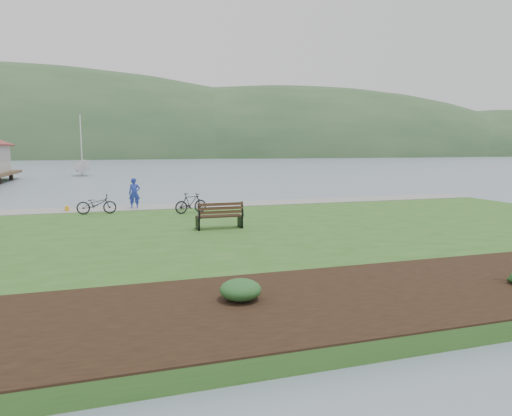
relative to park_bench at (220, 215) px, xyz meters
The scene contains 12 objects.
ground 1.86m from the park_bench, 30.26° to the left, with size 600.00×600.00×0.00m, color slate.
lawn 1.97m from the park_bench, 41.11° to the right, with size 34.00×20.00×0.40m, color #2B571E.
shoreline_path 7.84m from the park_bench, 79.89° to the left, with size 34.00×2.20×0.03m, color gray.
garden_bed 10.02m from the park_bench, 64.08° to the right, with size 24.00×4.40×0.04m, color black.
far_hillside 172.14m from the park_bench, 82.87° to the left, with size 580.00×80.00×38.00m, color #2C4D2B, non-canonical shape.
park_bench is the anchor object (origin of this frame).
person 7.96m from the park_bench, 111.70° to the left, with size 0.70×0.48×1.92m, color #22349F.
bicycle_a 7.63m from the park_bench, 129.13° to the left, with size 1.87×0.65×0.98m, color black.
bicycle_b 4.84m from the park_bench, 94.26° to the left, with size 1.67×0.48×1.01m, color black.
sailboat 47.79m from the park_bench, 99.38° to the left, with size 9.60×9.78×25.32m, color silver.
pannier 9.63m from the park_bench, 130.83° to the left, with size 0.17×0.26×0.28m, color gold.
shrub_0 8.78m from the park_bench, 100.18° to the right, with size 0.87×0.87×0.44m, color #1E4C21.
Camera 1 is at (-5.38, -18.32, 3.58)m, focal length 32.00 mm.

